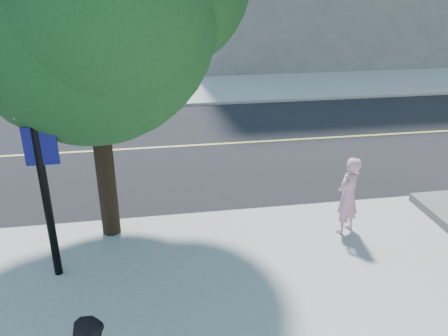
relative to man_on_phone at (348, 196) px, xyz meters
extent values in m
plane|color=black|center=(-6.39, 1.24, -0.92)|extent=(140.00, 140.00, 0.00)
cube|color=black|center=(-6.39, 5.74, -0.91)|extent=(140.00, 9.00, 0.01)
cube|color=#A4A49C|center=(7.11, 22.74, -0.86)|extent=(29.00, 25.00, 0.12)
imported|color=#E89CBC|center=(0.00, 0.00, 0.00)|extent=(0.70, 0.63, 1.60)
cylinder|color=black|center=(-4.63, 0.74, 0.99)|extent=(0.36, 0.36, 3.57)
sphere|color=#205421|center=(-4.63, 0.74, 3.37)|extent=(4.36, 4.36, 4.36)
sphere|color=#205421|center=(-4.23, -0.35, 3.66)|extent=(2.97, 2.97, 2.97)
cylinder|color=black|center=(-5.46, -0.53, 1.57)|extent=(0.14, 0.14, 4.73)
cube|color=white|center=(-5.41, -0.55, 2.13)|extent=(0.62, 0.04, 0.23)
cube|color=navy|center=(-5.41, -0.55, 1.57)|extent=(0.51, 0.04, 0.62)
imported|color=black|center=(-5.46, -0.53, 3.03)|extent=(0.18, 0.23, 1.13)
camera|label=1|loc=(-3.70, -7.53, 4.04)|focal=36.81mm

